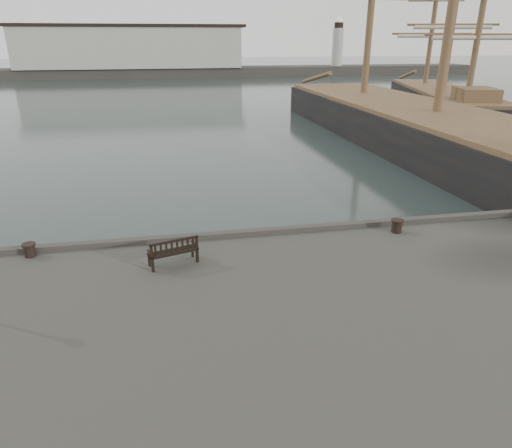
{
  "coord_description": "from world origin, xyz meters",
  "views": [
    {
      "loc": [
        -1.35,
        -14.41,
        7.88
      ],
      "look_at": [
        1.31,
        -0.5,
        2.1
      ],
      "focal_mm": 32.0,
      "sensor_mm": 36.0,
      "label": 1
    }
  ],
  "objects_px": {
    "bench": "(173,256)",
    "bollard_right": "(397,226)",
    "bollard_left": "(30,250)",
    "tall_ship_main": "(432,141)",
    "tall_ship_far": "(441,107)"
  },
  "relations": [
    {
      "from": "bollard_right",
      "to": "tall_ship_main",
      "type": "bearing_deg",
      "value": 55.82
    },
    {
      "from": "tall_ship_main",
      "to": "bench",
      "type": "bearing_deg",
      "value": -138.13
    },
    {
      "from": "tall_ship_far",
      "to": "tall_ship_main",
      "type": "bearing_deg",
      "value": -107.59
    },
    {
      "from": "bollard_left",
      "to": "tall_ship_far",
      "type": "xyz_separation_m",
      "value": [
        34.63,
        33.48,
        -0.99
      ]
    },
    {
      "from": "bench",
      "to": "tall_ship_far",
      "type": "height_order",
      "value": "tall_ship_far"
    },
    {
      "from": "bollard_left",
      "to": "tall_ship_far",
      "type": "bearing_deg",
      "value": 44.03
    },
    {
      "from": "bollard_right",
      "to": "tall_ship_main",
      "type": "distance_m",
      "value": 20.65
    },
    {
      "from": "bollard_left",
      "to": "tall_ship_far",
      "type": "height_order",
      "value": "tall_ship_far"
    },
    {
      "from": "bollard_left",
      "to": "tall_ship_main",
      "type": "xyz_separation_m",
      "value": [
        23.72,
        16.7,
        -0.94
      ]
    },
    {
      "from": "tall_ship_main",
      "to": "tall_ship_far",
      "type": "xyz_separation_m",
      "value": [
        10.91,
        16.78,
        -0.05
      ]
    },
    {
      "from": "bench",
      "to": "bollard_right",
      "type": "xyz_separation_m",
      "value": [
        7.74,
        1.03,
        -0.04
      ]
    },
    {
      "from": "bench",
      "to": "bollard_right",
      "type": "height_order",
      "value": "bench"
    },
    {
      "from": "bollard_left",
      "to": "tall_ship_main",
      "type": "relative_size",
      "value": 0.01
    },
    {
      "from": "bollard_left",
      "to": "bollard_right",
      "type": "height_order",
      "value": "bollard_right"
    },
    {
      "from": "tall_ship_main",
      "to": "bollard_right",
      "type": "bearing_deg",
      "value": -125.42
    }
  ]
}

